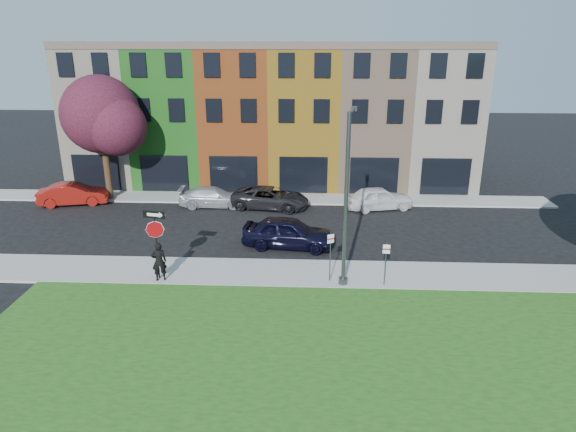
{
  "coord_description": "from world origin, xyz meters",
  "views": [
    {
      "loc": [
        0.55,
        -19.28,
        10.76
      ],
      "look_at": [
        -0.53,
        4.0,
        2.62
      ],
      "focal_mm": 32.0,
      "sensor_mm": 36.0,
      "label": 1
    }
  ],
  "objects_px": {
    "stop_sign": "(155,231)",
    "man": "(159,261)",
    "sedan_near": "(289,233)",
    "street_lamp": "(347,200)"
  },
  "relations": [
    {
      "from": "stop_sign",
      "to": "street_lamp",
      "type": "relative_size",
      "value": 0.42
    },
    {
      "from": "stop_sign",
      "to": "sedan_near",
      "type": "relative_size",
      "value": 0.64
    },
    {
      "from": "sedan_near",
      "to": "stop_sign",
      "type": "bearing_deg",
      "value": 133.06
    },
    {
      "from": "stop_sign",
      "to": "sedan_near",
      "type": "distance_m",
      "value": 7.44
    },
    {
      "from": "stop_sign",
      "to": "sedan_near",
      "type": "height_order",
      "value": "stop_sign"
    },
    {
      "from": "stop_sign",
      "to": "man",
      "type": "height_order",
      "value": "stop_sign"
    },
    {
      "from": "stop_sign",
      "to": "sedan_near",
      "type": "xyz_separation_m",
      "value": [
        5.86,
        4.28,
        -1.62
      ]
    },
    {
      "from": "man",
      "to": "sedan_near",
      "type": "height_order",
      "value": "man"
    },
    {
      "from": "man",
      "to": "street_lamp",
      "type": "distance_m",
      "value": 8.98
    },
    {
      "from": "man",
      "to": "street_lamp",
      "type": "xyz_separation_m",
      "value": [
        8.47,
        0.21,
        2.99
      ]
    }
  ]
}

